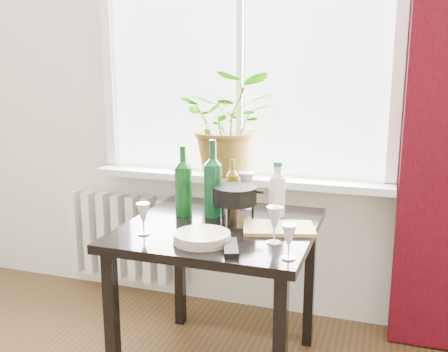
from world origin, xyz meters
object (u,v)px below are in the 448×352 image
(wineglass_far_right, at_px, (289,242))
(cleaning_bottle, at_px, (277,189))
(wine_bottle_left, at_px, (183,180))
(cutting_board, at_px, (279,228))
(bottle_amber, at_px, (232,185))
(wine_bottle_right, at_px, (213,178))
(wineglass_back_left, at_px, (216,196))
(potted_plant, at_px, (229,123))
(wineglass_front_right, at_px, (274,225))
(table, at_px, (220,244))
(fondue_pot, at_px, (235,203))
(radiator, at_px, (127,237))
(plate_stack, at_px, (202,237))
(tv_remote, at_px, (231,247))
(wineglass_front_left, at_px, (143,218))
(wineglass_back_center, at_px, (246,190))

(wineglass_far_right, bearing_deg, cleaning_bottle, 106.97)
(wine_bottle_left, height_order, cleaning_bottle, wine_bottle_left)
(cutting_board, bearing_deg, bottle_amber, 140.60)
(wine_bottle_right, relative_size, wineglass_back_left, 2.40)
(potted_plant, distance_m, wineglass_front_right, 0.95)
(wine_bottle_left, distance_m, cleaning_bottle, 0.45)
(wine_bottle_left, bearing_deg, wineglass_front_right, -26.86)
(wineglass_far_right, bearing_deg, wineglass_front_right, 120.50)
(wine_bottle_left, distance_m, wine_bottle_right, 0.14)
(bottle_amber, bearing_deg, potted_plant, 110.10)
(table, xyz_separation_m, fondue_pot, (0.04, 0.10, 0.17))
(table, xyz_separation_m, wine_bottle_right, (-0.08, 0.12, 0.28))
(wineglass_front_right, distance_m, fondue_pot, 0.36)
(wineglass_far_right, distance_m, wineglass_back_left, 0.69)
(radiator, relative_size, plate_stack, 3.31)
(tv_remote, bearing_deg, wineglass_back_left, 94.83)
(cleaning_bottle, bearing_deg, wineglass_front_right, -79.13)
(wineglass_front_right, relative_size, tv_remote, 0.85)
(tv_remote, bearing_deg, bottle_amber, 86.41)
(wineglass_far_right, height_order, wineglass_front_left, wineglass_front_left)
(cleaning_bottle, distance_m, fondue_pot, 0.22)
(wine_bottle_left, xyz_separation_m, wineglass_back_left, (0.13, 0.10, -0.10))
(table, height_order, wineglass_front_left, wineglass_front_left)
(radiator, relative_size, fondue_pot, 3.40)
(plate_stack, relative_size, fondue_pot, 1.03)
(wine_bottle_left, bearing_deg, wineglass_back_left, 36.97)
(potted_plant, distance_m, tv_remote, 1.03)
(radiator, xyz_separation_m, wineglass_front_left, (0.58, -0.86, 0.43))
(radiator, height_order, fondue_pot, fondue_pot)
(wine_bottle_right, height_order, wineglass_far_right, wine_bottle_right)
(plate_stack, xyz_separation_m, cutting_board, (0.27, 0.25, -0.01))
(fondue_pot, bearing_deg, potted_plant, 124.12)
(wineglass_far_right, bearing_deg, wine_bottle_right, 136.20)
(wineglass_back_left, height_order, fondue_pot, fondue_pot)
(cleaning_bottle, bearing_deg, wineglass_back_left, -175.94)
(table, bearing_deg, wineglass_back_left, 113.80)
(potted_plant, xyz_separation_m, wineglass_back_left, (0.07, -0.42, -0.32))
(potted_plant, xyz_separation_m, wineglass_front_left, (-0.12, -0.84, -0.32))
(wineglass_back_left, relative_size, cutting_board, 0.51)
(wine_bottle_right, bearing_deg, potted_plant, 98.81)
(radiator, height_order, potted_plant, potted_plant)
(tv_remote, bearing_deg, radiator, 116.76)
(wine_bottle_right, xyz_separation_m, plate_stack, (0.08, -0.36, -0.17))
(cutting_board, bearing_deg, wineglass_back_left, 152.68)
(bottle_amber, distance_m, fondue_pot, 0.17)
(cleaning_bottle, distance_m, wineglass_front_left, 0.66)
(potted_plant, relative_size, cutting_board, 1.87)
(wineglass_back_center, xyz_separation_m, wineglass_front_left, (-0.31, -0.53, -0.03))
(wine_bottle_left, xyz_separation_m, wineglass_front_left, (-0.05, -0.32, -0.10))
(wineglass_far_right, height_order, wineglass_back_left, wineglass_back_left)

